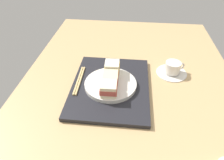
{
  "coord_description": "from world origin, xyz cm",
  "views": [
    {
      "loc": [
        73.41,
        0.43,
        59.34
      ],
      "look_at": [
        5.83,
        -6.68,
        5.0
      ],
      "focal_mm": 32.52,
      "sensor_mm": 36.0,
      "label": 1
    }
  ],
  "objects_px": {
    "chopsticks_pair": "(78,80)",
    "sandwich_near": "(111,68)",
    "sandwich_middle": "(110,78)",
    "coffee_cup": "(172,69)",
    "sandwich_plate": "(110,84)",
    "sandwich_far": "(108,88)"
  },
  "relations": [
    {
      "from": "sandwich_plate",
      "to": "chopsticks_pair",
      "type": "relative_size",
      "value": 1.14
    },
    {
      "from": "sandwich_plate",
      "to": "coffee_cup",
      "type": "bearing_deg",
      "value": 117.36
    },
    {
      "from": "sandwich_near",
      "to": "sandwich_far",
      "type": "bearing_deg",
      "value": 0.48
    },
    {
      "from": "sandwich_middle",
      "to": "coffee_cup",
      "type": "bearing_deg",
      "value": 117.36
    },
    {
      "from": "sandwich_middle",
      "to": "sandwich_near",
      "type": "bearing_deg",
      "value": -179.52
    },
    {
      "from": "sandwich_plate",
      "to": "chopsticks_pair",
      "type": "bearing_deg",
      "value": -97.72
    },
    {
      "from": "coffee_cup",
      "to": "sandwich_far",
      "type": "bearing_deg",
      "value": -52.66
    },
    {
      "from": "sandwich_far",
      "to": "chopsticks_pair",
      "type": "height_order",
      "value": "sandwich_far"
    },
    {
      "from": "coffee_cup",
      "to": "sandwich_middle",
      "type": "bearing_deg",
      "value": -62.64
    },
    {
      "from": "sandwich_plate",
      "to": "sandwich_far",
      "type": "height_order",
      "value": "sandwich_far"
    },
    {
      "from": "sandwich_near",
      "to": "chopsticks_pair",
      "type": "distance_m",
      "value": 0.16
    },
    {
      "from": "sandwich_plate",
      "to": "sandwich_far",
      "type": "xyz_separation_m",
      "value": [
        0.07,
        0.0,
        0.03
      ]
    },
    {
      "from": "sandwich_far",
      "to": "coffee_cup",
      "type": "xyz_separation_m",
      "value": [
        -0.22,
        0.28,
        -0.04
      ]
    },
    {
      "from": "sandwich_near",
      "to": "chopsticks_pair",
      "type": "bearing_deg",
      "value": -70.93
    },
    {
      "from": "sandwich_near",
      "to": "sandwich_plate",
      "type": "bearing_deg",
      "value": 0.48
    },
    {
      "from": "sandwich_near",
      "to": "sandwich_middle",
      "type": "distance_m",
      "value": 0.07
    },
    {
      "from": "sandwich_middle",
      "to": "coffee_cup",
      "type": "distance_m",
      "value": 0.32
    },
    {
      "from": "sandwich_near",
      "to": "coffee_cup",
      "type": "distance_m",
      "value": 0.3
    },
    {
      "from": "chopsticks_pair",
      "to": "sandwich_near",
      "type": "bearing_deg",
      "value": 109.07
    },
    {
      "from": "sandwich_far",
      "to": "coffee_cup",
      "type": "relative_size",
      "value": 0.48
    },
    {
      "from": "sandwich_middle",
      "to": "sandwich_far",
      "type": "distance_m",
      "value": 0.07
    },
    {
      "from": "sandwich_far",
      "to": "coffee_cup",
      "type": "bearing_deg",
      "value": 127.34
    }
  ]
}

